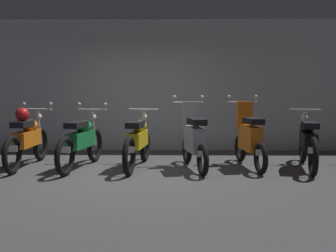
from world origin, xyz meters
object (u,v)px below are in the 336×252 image
object	(u,v)px
motorbike_slot_3	(138,141)
motorbike_slot_5	(249,138)
motorbike_slot_6	(308,141)
motorbike_slot_2	(82,141)
motorbike_slot_4	(194,139)
motorbike_slot_1	(27,138)

from	to	relation	value
motorbike_slot_3	motorbike_slot_5	xyz separation A→B (m)	(1.99, 0.08, 0.04)
motorbike_slot_3	motorbike_slot_6	xyz separation A→B (m)	(3.00, -0.04, 0.00)
motorbike_slot_2	motorbike_slot_3	distance (m)	1.00
motorbike_slot_4	motorbike_slot_6	xyz separation A→B (m)	(2.01, 0.05, -0.04)
motorbike_slot_4	motorbike_slot_5	world-z (taller)	same
motorbike_slot_5	motorbike_slot_1	bearing A→B (deg)	-179.74
motorbike_slot_1	motorbike_slot_5	world-z (taller)	motorbike_slot_5
motorbike_slot_4	motorbike_slot_2	bearing A→B (deg)	178.61
motorbike_slot_2	motorbike_slot_6	xyz separation A→B (m)	(4.00, -0.00, -0.00)
motorbike_slot_1	motorbike_slot_3	world-z (taller)	motorbike_slot_1
motorbike_slot_2	motorbike_slot_6	size ratio (longest dim) A/B	1.00
motorbike_slot_1	motorbike_slot_6	world-z (taller)	motorbike_slot_1
motorbike_slot_1	motorbike_slot_6	distance (m)	5.00
motorbike_slot_3	motorbike_slot_6	bearing A→B (deg)	-0.80
motorbike_slot_3	motorbike_slot_6	world-z (taller)	same
motorbike_slot_2	motorbike_slot_5	size ratio (longest dim) A/B	1.15
motorbike_slot_3	motorbike_slot_4	size ratio (longest dim) A/B	1.17
motorbike_slot_3	motorbike_slot_5	size ratio (longest dim) A/B	1.16
motorbike_slot_1	motorbike_slot_3	xyz separation A→B (m)	(2.00, -0.06, -0.04)
motorbike_slot_2	motorbike_slot_5	world-z (taller)	motorbike_slot_5
motorbike_slot_1	motorbike_slot_3	bearing A→B (deg)	-1.71
motorbike_slot_1	motorbike_slot_6	size ratio (longest dim) A/B	1.01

